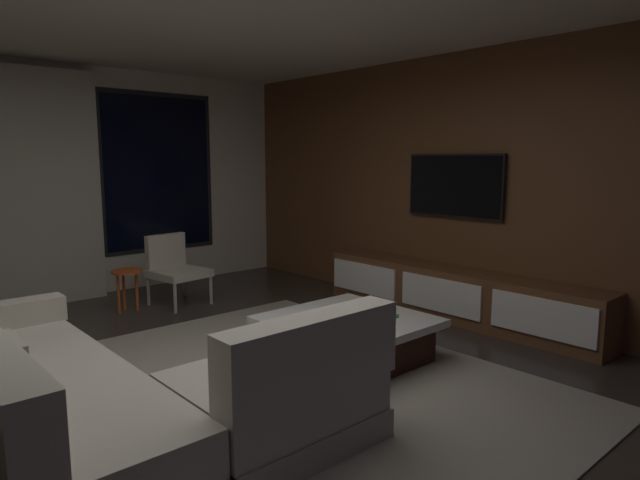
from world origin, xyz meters
The scene contains 11 objects.
floor centered at (0.00, 0.00, 0.00)m, with size 9.20×9.20×0.00m, color #332B26.
back_wall_with_window centered at (-0.06, 3.62, 1.34)m, with size 6.60×0.30×2.70m.
media_wall centered at (3.06, 0.00, 1.35)m, with size 0.12×7.80×2.70m.
area_rug centered at (0.35, -0.10, 0.01)m, with size 3.20×3.80×0.01m, color gray.
sectional_couch centered at (-0.82, -0.07, 0.29)m, with size 1.98×2.50×0.82m.
coffee_table centered at (1.14, -0.03, 0.19)m, with size 1.16×1.16×0.36m.
book_stack_on_coffee_table centered at (1.32, -0.21, 0.39)m, with size 0.24×0.17×0.06m.
accent_chair_near_window centered at (0.95, 2.56, 0.43)m, with size 0.62×0.63×0.78m.
side_stool centered at (0.40, 2.56, 0.37)m, with size 0.32×0.32×0.46m.
media_console centered at (2.77, 0.05, 0.25)m, with size 0.46×3.10×0.52m.
mounted_tv centered at (2.95, 0.25, 1.35)m, with size 0.05×1.13×0.65m.
Camera 1 is at (-1.86, -3.04, 1.62)m, focal length 30.72 mm.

